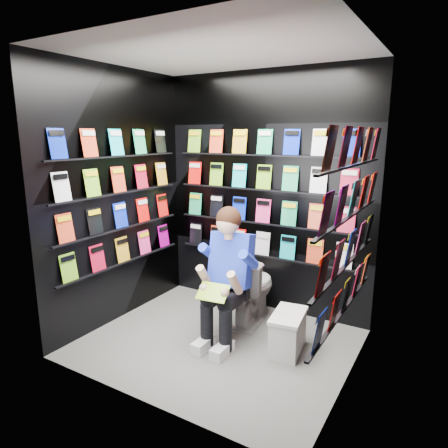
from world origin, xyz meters
The scene contains 14 objects.
floor centered at (0.00, 0.00, 0.00)m, with size 2.40×2.40×0.00m, color slate.
ceiling centered at (0.00, 0.00, 2.60)m, with size 2.40×2.40×0.00m, color white.
wall_back centered at (0.00, 1.00, 1.30)m, with size 2.40×0.04×2.60m, color black.
wall_front centered at (0.00, -1.00, 1.30)m, with size 2.40×0.04×2.60m, color black.
wall_left centered at (-1.20, 0.00, 1.30)m, with size 0.04×2.00×2.60m, color black.
wall_right centered at (1.20, 0.00, 1.30)m, with size 0.04×2.00×2.60m, color black.
comics_back centered at (0.00, 0.97, 1.31)m, with size 2.10×0.06×1.37m, color #E44522, non-canonical shape.
comics_left centered at (-1.17, 0.00, 1.31)m, with size 0.06×1.70×1.37m, color #E44522, non-canonical shape.
comics_right centered at (1.17, 0.00, 1.31)m, with size 0.06×1.70×1.37m, color #E44522, non-canonical shape.
toilet centered at (0.05, 0.58, 0.37)m, with size 0.42×0.75×0.73m, color silver.
longbox centered at (0.63, 0.21, 0.17)m, with size 0.25×0.45×0.33m, color silver.
longbox_lid centered at (0.63, 0.21, 0.35)m, with size 0.27×0.47×0.03m, color silver.
reader centered at (0.05, 0.20, 0.77)m, with size 0.52×0.76×1.41m, color #2035C7, non-canonical shape.
held_comic centered at (0.05, -0.15, 0.58)m, with size 0.28×0.01×0.19m, color green.
Camera 1 is at (1.82, -2.93, 1.94)m, focal length 32.00 mm.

